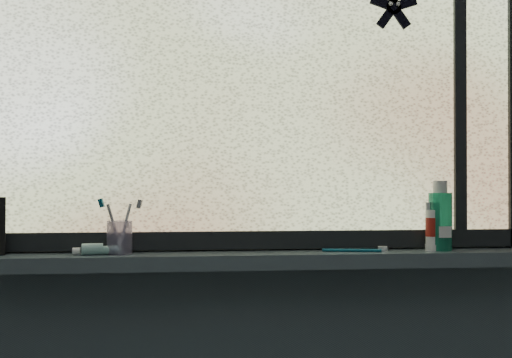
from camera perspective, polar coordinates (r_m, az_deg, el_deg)
name	(u,v)px	position (r m, az deg, el deg)	size (l,w,h in m)	color
wall_back	(255,169)	(1.64, -0.11, 0.97)	(3.00, 0.01, 2.50)	#9EA3A8
windowsill	(257,260)	(1.58, 0.15, -8.07)	(1.62, 0.14, 0.04)	#46545D
window_pane	(256,71)	(1.65, -0.04, 10.77)	(1.50, 0.01, 1.00)	silver
frame_bottom	(256,240)	(1.62, -0.02, -6.09)	(1.60, 0.03, 0.05)	black
frame_mullion	(459,74)	(1.80, 19.62, 9.82)	(0.04, 0.03, 1.00)	black
starfish_sticker	(394,7)	(1.77, 13.59, 16.37)	(0.15, 0.02, 0.15)	black
toothpaste_tube	(99,249)	(1.57, -15.39, -6.77)	(0.17, 0.04, 0.03)	white
toothbrush_cup	(120,237)	(1.58, -13.48, -5.70)	(0.07, 0.07, 0.09)	#A196C6
toothbrush_lying	(352,249)	(1.61, 9.56, -6.96)	(0.20, 0.02, 0.01)	#0C5670
mouthwash_bottle	(440,215)	(1.70, 17.94, -3.48)	(0.07, 0.07, 0.16)	#1D9A70
cream_tube	(433,225)	(1.69, 17.25, -4.39)	(0.04, 0.04, 0.10)	silver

